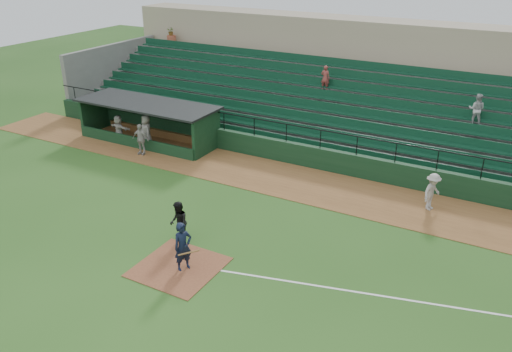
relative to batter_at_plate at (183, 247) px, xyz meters
The scene contains 12 objects.
ground 1.40m from the batter_at_plate, 104.27° to the left, with size 90.00×90.00×0.00m, color #27501A.
warning_track 9.04m from the batter_at_plate, 91.60° to the left, with size 40.00×4.00×0.03m, color brown.
home_plate_dirt 0.99m from the batter_at_plate, behind, with size 3.00×3.00×0.03m, color brown.
foul_line 8.11m from the batter_at_plate, 15.74° to the left, with size 18.00×0.09×0.01m, color white.
stadium_structure 17.49m from the batter_at_plate, 90.82° to the left, with size 38.00×13.08×6.40m.
dugout 14.54m from the batter_at_plate, 133.49° to the left, with size 8.90×3.20×2.42m.
batter_at_plate is the anchor object (origin of this frame).
umpire 1.99m from the batter_at_plate, 131.44° to the left, with size 0.87×0.68×1.79m, color black.
runner 11.63m from the batter_at_plate, 52.95° to the left, with size 1.14×0.65×1.76m, color #A9A39E.
dugout_player_a 12.12m from the batter_at_plate, 137.75° to the left, with size 1.06×0.44×1.80m, color #ABA5A0.
dugout_player_b 13.25m from the batter_at_plate, 135.59° to the left, with size 0.95×0.62×1.94m, color gray.
dugout_player_c 14.50m from the batter_at_plate, 141.70° to the left, with size 1.57×0.50×1.70m, color #ACA7A0.
Camera 1 is at (10.50, -13.93, 11.22)m, focal length 36.46 mm.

